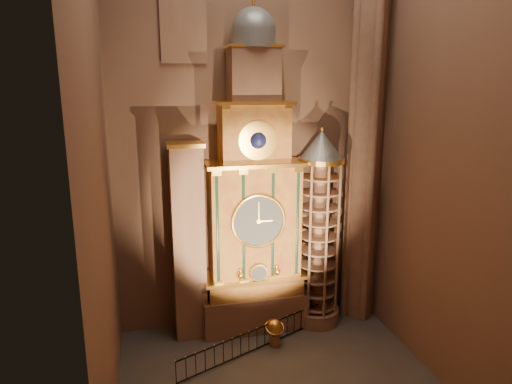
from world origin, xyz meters
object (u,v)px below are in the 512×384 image
object	(u,v)px
astronomical_clock	(254,209)
celestial_globe	(275,330)
iron_railing	(257,339)
stair_turret	(319,231)
portrait_tower	(189,242)

from	to	relation	value
astronomical_clock	celestial_globe	xyz separation A→B (m)	(0.57, -2.09, -5.83)
iron_railing	astronomical_clock	bearing A→B (deg)	80.24
astronomical_clock	celestial_globe	size ratio (longest dim) A/B	11.85
stair_turret	portrait_tower	bearing A→B (deg)	177.67
astronomical_clock	portrait_tower	size ratio (longest dim) A/B	1.64
astronomical_clock	portrait_tower	distance (m)	3.73
astronomical_clock	iron_railing	xyz separation A→B (m)	(-0.40, -2.32, -6.06)
portrait_tower	iron_railing	distance (m)	5.92
portrait_tower	stair_turret	size ratio (longest dim) A/B	0.94
astronomical_clock	iron_railing	size ratio (longest dim) A/B	2.03
portrait_tower	celestial_globe	xyz separation A→B (m)	(3.97, -2.11, -4.30)
stair_turret	celestial_globe	bearing A→B (deg)	-148.04
celestial_globe	astronomical_clock	bearing A→B (deg)	105.32
portrait_tower	iron_railing	world-z (taller)	portrait_tower
stair_turret	celestial_globe	xyz separation A→B (m)	(-2.93, -1.83, -4.42)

